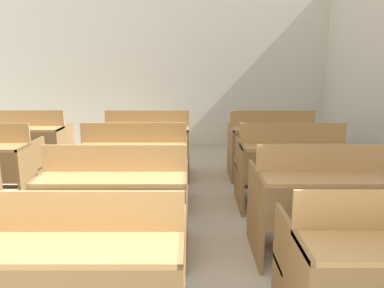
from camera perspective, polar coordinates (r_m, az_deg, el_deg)
wall_back at (r=7.25m, az=-4.65°, el=11.66°), size 6.37×0.06×3.06m
bench_front_center at (r=2.21m, az=-17.09°, el=-18.48°), size 1.17×0.72×0.96m
bench_second_center at (r=3.18m, az=-11.26°, el=-8.43°), size 1.17×0.72×0.96m
bench_second_right at (r=3.30m, az=19.97°, el=-8.12°), size 1.17×0.72×0.96m
bench_third_center at (r=4.23m, az=-8.53°, el=-3.06°), size 1.17×0.72×0.96m
bench_third_right at (r=4.32m, az=15.12°, el=-3.04°), size 1.17×0.72×0.96m
bench_back_left at (r=5.78m, az=-24.01°, el=0.13°), size 1.17×0.72×0.96m
bench_back_center at (r=5.29m, az=-6.55°, el=0.08°), size 1.17×0.72×0.96m
bench_back_right at (r=5.35m, az=12.27°, el=0.03°), size 1.17×0.72×0.96m
wastepaper_bin at (r=6.31m, az=20.80°, el=-1.40°), size 0.28×0.28×0.39m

